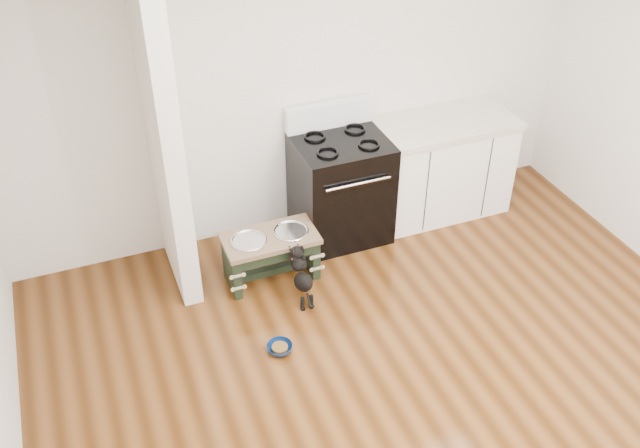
{
  "coord_description": "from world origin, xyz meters",
  "views": [
    {
      "loc": [
        -1.78,
        -2.52,
        3.79
      ],
      "look_at": [
        -0.18,
        1.54,
        0.62
      ],
      "focal_mm": 40.0,
      "sensor_mm": 36.0,
      "label": 1
    }
  ],
  "objects": [
    {
      "name": "ground",
      "position": [
        0.0,
        0.0,
        0.0
      ],
      "size": [
        5.0,
        5.0,
        0.0
      ],
      "primitive_type": "plane",
      "color": "#3F210B",
      "rests_on": "ground"
    },
    {
      "name": "room_shell",
      "position": [
        0.0,
        0.0,
        1.62
      ],
      "size": [
        5.0,
        5.0,
        5.0
      ],
      "color": "silver",
      "rests_on": "ground"
    },
    {
      "name": "partition_wall",
      "position": [
        -1.18,
        2.1,
        1.35
      ],
      "size": [
        0.15,
        0.8,
        2.7
      ],
      "primitive_type": "cube",
      "color": "silver",
      "rests_on": "ground"
    },
    {
      "name": "oven_range",
      "position": [
        0.25,
        2.16,
        0.48
      ],
      "size": [
        0.76,
        0.69,
        1.14
      ],
      "color": "black",
      "rests_on": "ground"
    },
    {
      "name": "cabinet_run",
      "position": [
        1.23,
        2.18,
        0.45
      ],
      "size": [
        1.24,
        0.64,
        0.91
      ],
      "color": "white",
      "rests_on": "ground"
    },
    {
      "name": "dog_feeder",
      "position": [
        -0.5,
        1.79,
        0.29
      ],
      "size": [
        0.75,
        0.4,
        0.43
      ],
      "color": "black",
      "rests_on": "ground"
    },
    {
      "name": "puppy",
      "position": [
        -0.37,
        1.45,
        0.25
      ],
      "size": [
        0.13,
        0.39,
        0.46
      ],
      "color": "black",
      "rests_on": "ground"
    },
    {
      "name": "floor_bowl",
      "position": [
        -0.72,
        0.98,
        0.03
      ],
      "size": [
        0.21,
        0.21,
        0.06
      ],
      "rotation": [
        0.0,
        0.0,
        0.13
      ],
      "color": "#0B2351",
      "rests_on": "ground"
    }
  ]
}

